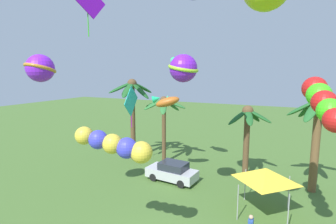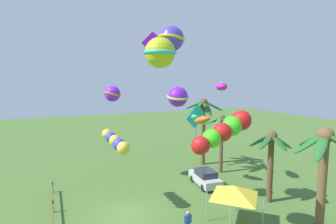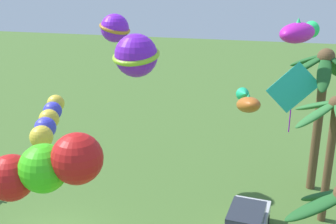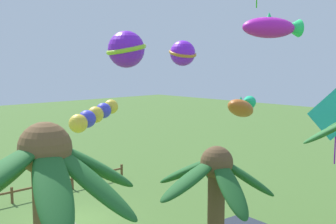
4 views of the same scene
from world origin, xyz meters
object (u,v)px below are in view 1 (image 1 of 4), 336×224
(parked_car_0, at_px, (172,172))
(kite_tube_5, at_px, (116,145))
(kite_ball_4, at_px, (183,68))
(kite_diamond_8, at_px, (131,102))
(palm_tree_1, at_px, (164,111))
(kite_fish_3, at_px, (183,60))
(kite_ball_0, at_px, (40,68))
(festival_tent, at_px, (266,174))
(palm_tree_2, at_px, (132,100))
(palm_tree_0, at_px, (247,126))
(kite_tube_2, at_px, (323,100))
(kite_fish_1, at_px, (166,101))
(palm_tree_3, at_px, (317,121))

(parked_car_0, bearing_deg, kite_tube_5, -81.90)
(kite_ball_4, xyz_separation_m, kite_tube_5, (-1.28, -4.50, -3.31))
(kite_ball_4, relative_size, kite_diamond_8, 0.56)
(palm_tree_1, relative_size, kite_fish_3, 2.62)
(palm_tree_1, height_order, kite_diamond_8, kite_diamond_8)
(palm_tree_1, height_order, kite_ball_0, kite_ball_0)
(festival_tent, xyz_separation_m, kite_fish_3, (-6.66, 3.43, 6.79))
(palm_tree_2, relative_size, kite_ball_0, 3.87)
(palm_tree_2, relative_size, parked_car_0, 1.92)
(palm_tree_0, xyz_separation_m, kite_tube_5, (-3.81, -11.52, 1.00))
(kite_tube_2, distance_m, kite_ball_4, 6.81)
(palm_tree_1, xyz_separation_m, kite_tube_5, (3.66, -12.07, 0.36))
(palm_tree_2, relative_size, kite_tube_5, 2.30)
(palm_tree_0, relative_size, palm_tree_1, 0.94)
(kite_diamond_8, bearing_deg, palm_tree_0, 7.35)
(palm_tree_2, xyz_separation_m, kite_fish_1, (5.17, -3.38, 0.43))
(kite_fish_3, distance_m, kite_tube_5, 10.84)
(kite_ball_0, height_order, kite_fish_3, kite_fish_3)
(kite_tube_2, bearing_deg, kite_tube_5, -153.07)
(kite_ball_4, bearing_deg, kite_tube_5, -105.81)
(palm_tree_0, height_order, palm_tree_3, palm_tree_3)
(palm_tree_3, xyz_separation_m, kite_tube_5, (-8.45, -11.23, 0.17))
(kite_tube_2, bearing_deg, kite_fish_3, 146.12)
(kite_ball_0, height_order, kite_fish_1, kite_ball_0)
(parked_car_0, bearing_deg, palm_tree_3, 15.19)
(kite_tube_5, relative_size, kite_diamond_8, 0.91)
(parked_car_0, relative_size, kite_ball_4, 1.96)
(kite_ball_4, bearing_deg, kite_tube_2, -4.11)
(kite_fish_1, xyz_separation_m, kite_diamond_8, (-4.34, 1.95, -0.43))
(palm_tree_1, distance_m, palm_tree_2, 3.27)
(palm_tree_0, xyz_separation_m, palm_tree_1, (-7.48, 0.55, 0.64))
(palm_tree_3, height_order, kite_tube_5, palm_tree_3)
(kite_diamond_8, bearing_deg, kite_tube_2, -24.19)
(palm_tree_1, bearing_deg, festival_tent, -30.46)
(palm_tree_1, distance_m, kite_diamond_8, 3.06)
(palm_tree_3, xyz_separation_m, kite_diamond_8, (-14.40, -0.97, 0.74))
(kite_tube_5, bearing_deg, kite_diamond_8, 120.13)
(parked_car_0, relative_size, kite_diamond_8, 1.09)
(parked_car_0, xyz_separation_m, festival_tent, (6.88, -2.02, 1.72))
(kite_diamond_8, bearing_deg, kite_fish_3, -2.77)
(palm_tree_3, height_order, kite_tube_2, kite_tube_2)
(festival_tent, distance_m, kite_tube_2, 5.80)
(parked_car_0, distance_m, kite_diamond_8, 7.12)
(palm_tree_2, distance_m, kite_ball_4, 11.14)
(palm_tree_2, distance_m, parked_car_0, 8.12)
(parked_car_0, distance_m, kite_fish_1, 5.50)
(palm_tree_2, height_order, kite_tube_2, kite_tube_2)
(palm_tree_1, bearing_deg, kite_ball_4, -56.86)
(kite_fish_3, relative_size, kite_diamond_8, 0.64)
(palm_tree_3, relative_size, parked_car_0, 1.71)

